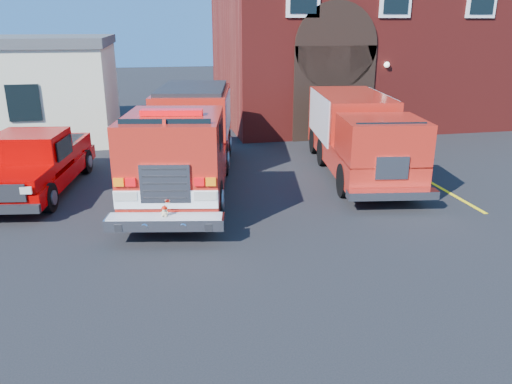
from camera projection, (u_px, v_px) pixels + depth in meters
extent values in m
plane|color=black|center=(247.00, 225.00, 12.70)|extent=(100.00, 100.00, 0.00)
cube|color=yellow|center=(455.00, 196.00, 14.86)|extent=(0.12, 3.00, 0.01)
cube|color=yellow|center=(406.00, 169.00, 17.64)|extent=(0.12, 3.00, 0.01)
cube|color=yellow|center=(371.00, 149.00, 20.42)|extent=(0.12, 3.00, 0.01)
cube|color=maroon|center=(366.00, 41.00, 26.11)|extent=(15.00, 10.00, 8.00)
cube|color=black|center=(334.00, 94.00, 21.43)|extent=(3.60, 0.12, 4.00)
cylinder|color=black|center=(336.00, 46.00, 20.79)|extent=(3.60, 0.12, 3.60)
cube|color=black|center=(24.00, 103.00, 19.06)|extent=(1.20, 0.10, 1.40)
cylinder|color=black|center=(134.00, 201.00, 12.88)|extent=(0.53, 1.11, 1.06)
cylinder|color=black|center=(216.00, 200.00, 12.92)|extent=(0.53, 1.11, 1.06)
cube|color=red|center=(188.00, 159.00, 15.73)|extent=(3.97, 8.98, 0.87)
cube|color=red|center=(194.00, 112.00, 17.48)|extent=(3.15, 4.62, 1.54)
cube|color=red|center=(173.00, 143.00, 12.71)|extent=(2.94, 3.48, 1.45)
cube|color=black|center=(165.00, 139.00, 11.44)|extent=(2.10, 0.47, 0.91)
cube|color=red|center=(172.00, 112.00, 12.45)|extent=(1.58, 0.61, 0.14)
cube|color=white|center=(166.00, 200.00, 11.54)|extent=(2.38, 0.50, 0.42)
cube|color=silver|center=(165.00, 184.00, 11.41)|extent=(1.15, 0.27, 0.91)
cube|color=silver|center=(165.00, 222.00, 11.43)|extent=(2.75, 1.02, 0.27)
cube|color=#B7B7BF|center=(159.00, 112.00, 17.46)|extent=(0.68, 3.42, 1.26)
cube|color=#B7B7BF|center=(228.00, 112.00, 17.50)|extent=(0.68, 3.42, 1.26)
sphere|color=beige|center=(165.00, 213.00, 11.36)|extent=(0.17, 0.17, 0.15)
sphere|color=beige|center=(164.00, 209.00, 11.32)|extent=(0.14, 0.14, 0.12)
sphere|color=beige|center=(162.00, 207.00, 11.32)|extent=(0.05, 0.05, 0.04)
sphere|color=beige|center=(166.00, 207.00, 11.32)|extent=(0.05, 0.05, 0.04)
ellipsoid|color=#B71003|center=(164.00, 208.00, 11.31)|extent=(0.14, 0.14, 0.07)
cylinder|color=#B71003|center=(164.00, 208.00, 11.31)|extent=(0.16, 0.16, 0.01)
cylinder|color=black|center=(48.00, 198.00, 13.50)|extent=(0.40, 0.84, 0.81)
cube|color=#A40000|center=(39.00, 173.00, 15.17)|extent=(2.81, 5.80, 0.46)
cube|color=#A40000|center=(10.00, 180.00, 13.17)|extent=(2.06, 1.77, 0.35)
cube|color=#A40000|center=(31.00, 150.00, 14.62)|extent=(2.11, 2.07, 1.01)
cube|color=#A40000|center=(54.00, 148.00, 16.57)|extent=(2.15, 2.37, 0.56)
cylinder|color=black|center=(345.00, 180.00, 14.67)|extent=(0.46, 1.04, 1.00)
cylinder|color=black|center=(412.00, 179.00, 14.77)|extent=(0.46, 1.04, 1.00)
cube|color=red|center=(358.00, 150.00, 17.04)|extent=(3.32, 7.53, 0.82)
cube|color=red|center=(350.00, 113.00, 17.99)|extent=(2.92, 4.83, 1.36)
cube|color=red|center=(382.00, 139.00, 14.32)|extent=(2.57, 2.49, 1.18)
cube|color=#B7B7BF|center=(319.00, 116.00, 17.96)|extent=(0.60, 3.78, 1.55)
cube|color=#B7B7BF|center=(381.00, 115.00, 18.08)|extent=(0.60, 3.78, 1.55)
cube|color=silver|center=(392.00, 194.00, 13.47)|extent=(2.49, 0.77, 0.23)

